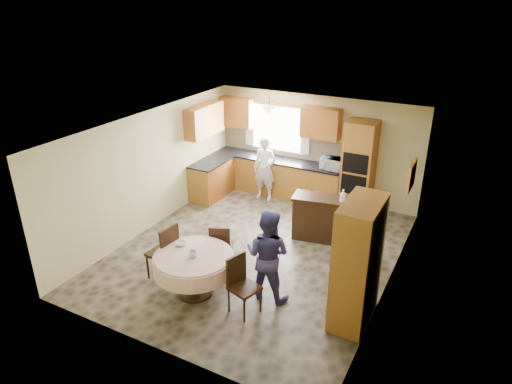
{
  "coord_description": "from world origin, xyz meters",
  "views": [
    {
      "loc": [
        3.56,
        -6.8,
        4.69
      ],
      "look_at": [
        -0.18,
        0.3,
        1.12
      ],
      "focal_mm": 32.0,
      "sensor_mm": 36.0,
      "label": 1
    }
  ],
  "objects_px": {
    "cupboard": "(358,263)",
    "person_dining": "(268,255)",
    "chair_left": "(166,250)",
    "sideboard": "(323,220)",
    "person_sink": "(265,169)",
    "oven_tower": "(359,167)",
    "chair_right": "(241,281)",
    "dining_table": "(194,263)",
    "chair_back": "(221,245)"
  },
  "relations": [
    {
      "from": "dining_table",
      "to": "sideboard",
      "type": "bearing_deg",
      "value": 65.66
    },
    {
      "from": "oven_tower",
      "to": "dining_table",
      "type": "bearing_deg",
      "value": -108.42
    },
    {
      "from": "chair_right",
      "to": "oven_tower",
      "type": "bearing_deg",
      "value": 10.37
    },
    {
      "from": "chair_right",
      "to": "person_dining",
      "type": "distance_m",
      "value": 0.61
    },
    {
      "from": "oven_tower",
      "to": "person_dining",
      "type": "distance_m",
      "value": 3.87
    },
    {
      "from": "chair_left",
      "to": "sideboard",
      "type": "bearing_deg",
      "value": 149.72
    },
    {
      "from": "oven_tower",
      "to": "chair_right",
      "type": "height_order",
      "value": "oven_tower"
    },
    {
      "from": "person_dining",
      "to": "chair_right",
      "type": "bearing_deg",
      "value": 67.32
    },
    {
      "from": "cupboard",
      "to": "chair_back",
      "type": "bearing_deg",
      "value": 175.79
    },
    {
      "from": "chair_back",
      "to": "person_sink",
      "type": "bearing_deg",
      "value": -101.2
    },
    {
      "from": "oven_tower",
      "to": "person_sink",
      "type": "height_order",
      "value": "oven_tower"
    },
    {
      "from": "sideboard",
      "to": "chair_right",
      "type": "distance_m",
      "value": 2.76
    },
    {
      "from": "chair_left",
      "to": "person_sink",
      "type": "bearing_deg",
      "value": -173.62
    },
    {
      "from": "dining_table",
      "to": "chair_right",
      "type": "height_order",
      "value": "chair_right"
    },
    {
      "from": "sideboard",
      "to": "chair_back",
      "type": "relative_size",
      "value": 1.34
    },
    {
      "from": "cupboard",
      "to": "chair_back",
      "type": "distance_m",
      "value": 2.57
    },
    {
      "from": "cupboard",
      "to": "chair_right",
      "type": "relative_size",
      "value": 2.07
    },
    {
      "from": "chair_back",
      "to": "person_sink",
      "type": "height_order",
      "value": "person_sink"
    },
    {
      "from": "sideboard",
      "to": "cupboard",
      "type": "relative_size",
      "value": 0.61
    },
    {
      "from": "person_dining",
      "to": "dining_table",
      "type": "bearing_deg",
      "value": 23.68
    },
    {
      "from": "chair_left",
      "to": "cupboard",
      "type": "bearing_deg",
      "value": 105.01
    },
    {
      "from": "cupboard",
      "to": "dining_table",
      "type": "xyz_separation_m",
      "value": [
        -2.52,
        -0.63,
        -0.41
      ]
    },
    {
      "from": "person_dining",
      "to": "chair_left",
      "type": "bearing_deg",
      "value": 10.69
    },
    {
      "from": "cupboard",
      "to": "person_dining",
      "type": "height_order",
      "value": "cupboard"
    },
    {
      "from": "chair_left",
      "to": "person_sink",
      "type": "xyz_separation_m",
      "value": [
        -0.01,
        3.83,
        0.19
      ]
    },
    {
      "from": "oven_tower",
      "to": "cupboard",
      "type": "height_order",
      "value": "oven_tower"
    },
    {
      "from": "sideboard",
      "to": "person_dining",
      "type": "height_order",
      "value": "person_dining"
    },
    {
      "from": "oven_tower",
      "to": "chair_right",
      "type": "xyz_separation_m",
      "value": [
        -0.55,
        -4.36,
        -0.53
      ]
    },
    {
      "from": "dining_table",
      "to": "chair_right",
      "type": "distance_m",
      "value": 0.9
    },
    {
      "from": "oven_tower",
      "to": "dining_table",
      "type": "xyz_separation_m",
      "value": [
        -1.45,
        -4.36,
        -0.47
      ]
    },
    {
      "from": "cupboard",
      "to": "sideboard",
      "type": "bearing_deg",
      "value": 121.42
    },
    {
      "from": "cupboard",
      "to": "person_dining",
      "type": "xyz_separation_m",
      "value": [
        -1.42,
        -0.13,
        -0.2
      ]
    },
    {
      "from": "sideboard",
      "to": "person_dining",
      "type": "distance_m",
      "value": 2.26
    },
    {
      "from": "oven_tower",
      "to": "chair_left",
      "type": "xyz_separation_m",
      "value": [
        -2.13,
        -4.22,
        -0.48
      ]
    },
    {
      "from": "chair_left",
      "to": "person_sink",
      "type": "distance_m",
      "value": 3.84
    },
    {
      "from": "oven_tower",
      "to": "chair_back",
      "type": "bearing_deg",
      "value": -112.16
    },
    {
      "from": "sideboard",
      "to": "person_sink",
      "type": "height_order",
      "value": "person_sink"
    },
    {
      "from": "cupboard",
      "to": "person_sink",
      "type": "height_order",
      "value": "cupboard"
    },
    {
      "from": "oven_tower",
      "to": "chair_left",
      "type": "relative_size",
      "value": 2.02
    },
    {
      "from": "chair_back",
      "to": "person_dining",
      "type": "bearing_deg",
      "value": 140.27
    },
    {
      "from": "person_dining",
      "to": "sideboard",
      "type": "bearing_deg",
      "value": -94.6
    },
    {
      "from": "oven_tower",
      "to": "sideboard",
      "type": "bearing_deg",
      "value": -97.51
    },
    {
      "from": "chair_left",
      "to": "person_dining",
      "type": "bearing_deg",
      "value": 107.96
    },
    {
      "from": "dining_table",
      "to": "chair_right",
      "type": "bearing_deg",
      "value": -0.48
    },
    {
      "from": "chair_left",
      "to": "chair_back",
      "type": "xyz_separation_m",
      "value": [
        0.69,
        0.68,
        -0.08
      ]
    },
    {
      "from": "sideboard",
      "to": "cupboard",
      "type": "distance_m",
      "value": 2.53
    },
    {
      "from": "chair_left",
      "to": "chair_right",
      "type": "bearing_deg",
      "value": 91.02
    },
    {
      "from": "person_dining",
      "to": "cupboard",
      "type": "bearing_deg",
      "value": -176.01
    },
    {
      "from": "dining_table",
      "to": "person_dining",
      "type": "height_order",
      "value": "person_dining"
    },
    {
      "from": "sideboard",
      "to": "chair_right",
      "type": "bearing_deg",
      "value": -106.51
    }
  ]
}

